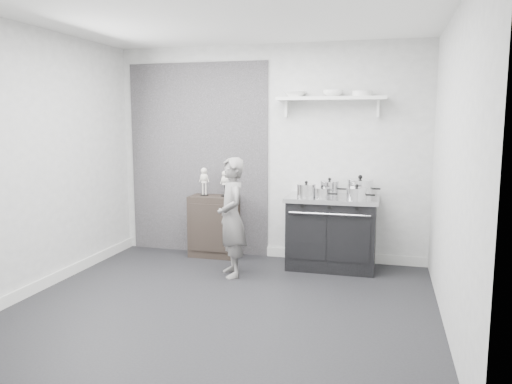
% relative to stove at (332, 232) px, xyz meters
% --- Properties ---
extents(ground, '(4.00, 4.00, 0.00)m').
position_rel_stove_xyz_m(ground, '(-0.86, -1.48, -0.44)').
color(ground, black).
rests_on(ground, ground).
extents(room_shell, '(4.02, 3.62, 2.71)m').
position_rel_stove_xyz_m(room_shell, '(-0.95, -1.33, 1.20)').
color(room_shell, '#A9A9A6').
rests_on(room_shell, ground).
extents(wall_shelf, '(1.30, 0.26, 0.24)m').
position_rel_stove_xyz_m(wall_shelf, '(-0.06, 0.20, 1.57)').
color(wall_shelf, silver).
rests_on(wall_shelf, room_shell).
extents(stove, '(1.08, 0.67, 0.87)m').
position_rel_stove_xyz_m(stove, '(0.00, 0.00, 0.00)').
color(stove, black).
rests_on(stove, ground).
extents(side_cabinet, '(0.61, 0.36, 0.79)m').
position_rel_stove_xyz_m(side_cabinet, '(-1.54, 0.13, -0.04)').
color(side_cabinet, black).
rests_on(side_cabinet, ground).
extents(child, '(0.53, 0.59, 1.35)m').
position_rel_stove_xyz_m(child, '(-1.06, -0.61, 0.24)').
color(child, slate).
rests_on(child, ground).
extents(pot_front_left, '(0.31, 0.22, 0.19)m').
position_rel_stove_xyz_m(pot_front_left, '(-0.30, -0.12, 0.51)').
color(pot_front_left, silver).
rests_on(pot_front_left, stove).
extents(pot_back_left, '(0.32, 0.23, 0.21)m').
position_rel_stove_xyz_m(pot_back_left, '(-0.05, 0.12, 0.52)').
color(pot_back_left, silver).
rests_on(pot_back_left, stove).
extents(pot_back_right, '(0.39, 0.30, 0.25)m').
position_rel_stove_xyz_m(pot_back_right, '(0.31, 0.13, 0.53)').
color(pot_back_right, silver).
rests_on(pot_back_right, stove).
extents(pot_front_right, '(0.32, 0.23, 0.18)m').
position_rel_stove_xyz_m(pot_front_right, '(0.29, -0.20, 0.50)').
color(pot_front_right, silver).
rests_on(pot_front_right, stove).
extents(pot_front_center, '(0.27, 0.18, 0.15)m').
position_rel_stove_xyz_m(pot_front_center, '(-0.11, -0.13, 0.49)').
color(pot_front_center, silver).
rests_on(pot_front_center, stove).
extents(skeleton_full, '(0.12, 0.07, 0.42)m').
position_rel_stove_xyz_m(skeleton_full, '(-1.67, 0.13, 0.57)').
color(skeleton_full, beige).
rests_on(skeleton_full, side_cabinet).
extents(skeleton_torso, '(0.11, 0.07, 0.38)m').
position_rel_stove_xyz_m(skeleton_torso, '(-1.39, 0.13, 0.55)').
color(skeleton_torso, beige).
rests_on(skeleton_torso, side_cabinet).
extents(bowl_large, '(0.28, 0.28, 0.07)m').
position_rel_stove_xyz_m(bowl_large, '(-0.50, 0.19, 1.64)').
color(bowl_large, white).
rests_on(bowl_large, wall_shelf).
extents(bowl_small, '(0.24, 0.24, 0.08)m').
position_rel_stove_xyz_m(bowl_small, '(-0.04, 0.19, 1.64)').
color(bowl_small, white).
rests_on(bowl_small, wall_shelf).
extents(plate_stack, '(0.24, 0.24, 0.06)m').
position_rel_stove_xyz_m(plate_stack, '(0.30, 0.19, 1.63)').
color(plate_stack, silver).
rests_on(plate_stack, wall_shelf).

